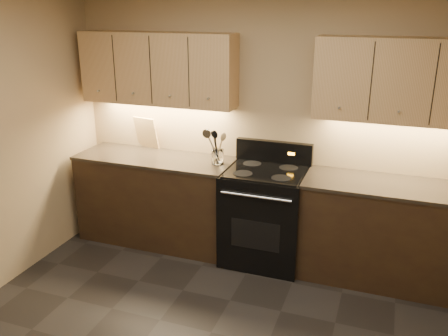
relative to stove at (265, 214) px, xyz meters
The scene contains 14 objects.
wall_back 0.88m from the stove, 104.10° to the left, with size 4.00×0.04×2.60m, color #9C805B.
counter_left 1.18m from the stove, behind, with size 1.62×0.62×0.93m.
counter_right 1.10m from the stove, ahead, with size 1.46×0.62×0.93m.
stove is the anchor object (origin of this frame).
upper_cab_left 1.78m from the stove, behind, with size 1.60×0.30×0.70m, color tan.
upper_cab_right 1.73m from the stove, ahead, with size 1.44×0.30×0.70m, color tan.
outlet_plate 1.55m from the stove, 167.24° to the left, with size 0.09×0.01×0.12m, color #B2B5BA.
utensil_crock 0.72m from the stove, behind, with size 0.13×0.13×0.15m.
cutting_board 1.56m from the stove, 168.97° to the left, with size 0.27×0.02×0.35m, color tan.
wooden_spoon 0.81m from the stove, behind, with size 0.06×0.06×0.30m, color tan, non-canonical shape.
black_spoon 0.82m from the stove, behind, with size 0.06×0.06×0.35m, color black, non-canonical shape.
black_turner 0.79m from the stove, behind, with size 0.08×0.08×0.32m, color black, non-canonical shape.
steel_spatula 0.81m from the stove, behind, with size 0.08×0.08×0.36m, color silver, non-canonical shape.
steel_skimmer 0.79m from the stove, behind, with size 0.09×0.09×0.33m, color silver, non-canonical shape.
Camera 1 is at (1.13, -2.39, 2.41)m, focal length 38.00 mm.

